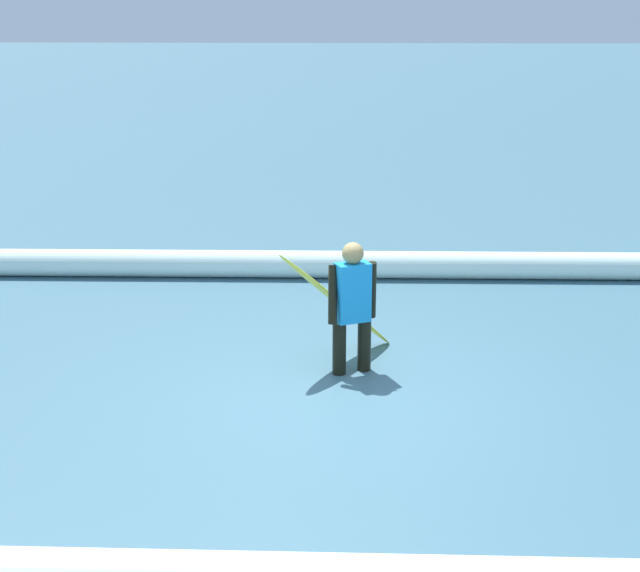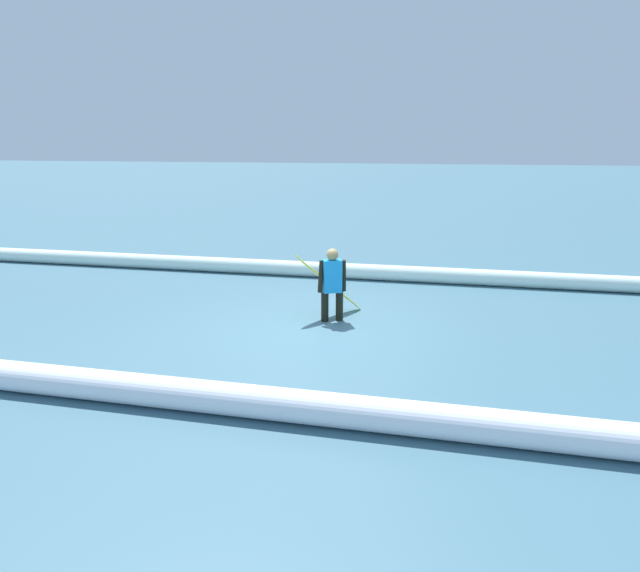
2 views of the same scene
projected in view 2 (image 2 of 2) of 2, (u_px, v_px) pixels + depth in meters
name	position (u px, v px, depth m)	size (l,w,h in m)	color
ground_plane	(311.00, 329.00, 10.07)	(159.91, 159.91, 0.00)	#3E6677
surfer	(332.00, 281.00, 10.38)	(0.48, 0.36, 1.38)	black
surfboard	(328.00, 283.00, 10.78)	(1.32, 1.17, 1.31)	yellow
wave_crest_foreground	(331.00, 270.00, 13.88)	(0.38, 0.38, 20.42)	white
wave_crest_midground	(330.00, 410.00, 6.62)	(0.41, 0.41, 19.87)	white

